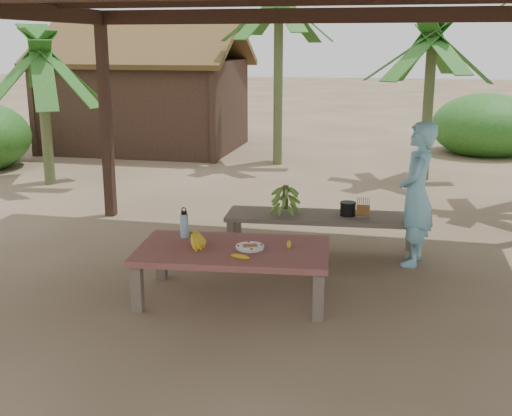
% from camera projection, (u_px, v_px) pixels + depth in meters
% --- Properties ---
extents(ground, '(80.00, 80.00, 0.00)m').
position_uv_depth(ground, '(273.00, 290.00, 6.36)').
color(ground, brown).
rests_on(ground, ground).
extents(work_table, '(1.89, 1.17, 0.50)m').
position_uv_depth(work_table, '(233.00, 255.00, 6.07)').
color(work_table, brown).
rests_on(work_table, ground).
extents(bench, '(2.24, 0.76, 0.45)m').
position_uv_depth(bench, '(322.00, 220.00, 7.42)').
color(bench, brown).
rests_on(bench, ground).
extents(ripe_banana_bunch, '(0.35, 0.33, 0.17)m').
position_uv_depth(ripe_banana_bunch, '(191.00, 239.00, 6.05)').
color(ripe_banana_bunch, yellow).
rests_on(ripe_banana_bunch, work_table).
extents(plate, '(0.27, 0.27, 0.04)m').
position_uv_depth(plate, '(250.00, 247.00, 6.02)').
color(plate, white).
rests_on(plate, work_table).
extents(loose_banana_front, '(0.18, 0.08, 0.04)m').
position_uv_depth(loose_banana_front, '(240.00, 257.00, 5.74)').
color(loose_banana_front, yellow).
rests_on(loose_banana_front, work_table).
extents(loose_banana_side, '(0.08, 0.16, 0.04)m').
position_uv_depth(loose_banana_side, '(289.00, 244.00, 6.09)').
color(loose_banana_side, yellow).
rests_on(loose_banana_side, work_table).
extents(water_flask, '(0.08, 0.08, 0.31)m').
position_uv_depth(water_flask, '(184.00, 225.00, 6.36)').
color(water_flask, '#3F8FC4').
rests_on(water_flask, work_table).
extents(green_banana_stalk, '(0.33, 0.33, 0.35)m').
position_uv_depth(green_banana_stalk, '(285.00, 199.00, 7.42)').
color(green_banana_stalk, '#598C2D').
rests_on(green_banana_stalk, bench).
extents(cooking_pot, '(0.18, 0.18, 0.15)m').
position_uv_depth(cooking_pot, '(348.00, 209.00, 7.37)').
color(cooking_pot, black).
rests_on(cooking_pot, bench).
extents(skewer_rack, '(0.19, 0.09, 0.24)m').
position_uv_depth(skewer_rack, '(363.00, 207.00, 7.26)').
color(skewer_rack, '#A57F47').
rests_on(skewer_rack, bench).
extents(woman, '(0.45, 0.62, 1.58)m').
position_uv_depth(woman, '(416.00, 194.00, 6.94)').
color(woman, '#73BDD9').
rests_on(woman, ground).
extents(hut, '(4.40, 3.43, 2.85)m').
position_uv_depth(hut, '(147.00, 100.00, 14.59)').
color(hut, black).
rests_on(hut, ground).
extents(banana_plant_n, '(1.80, 1.80, 2.73)m').
position_uv_depth(banana_plant_n, '(432.00, 50.00, 10.94)').
color(banana_plant_n, '#596638').
rests_on(banana_plant_n, ground).
extents(banana_plant_nw, '(1.80, 1.80, 3.43)m').
position_uv_depth(banana_plant_nw, '(279.00, 13.00, 12.23)').
color(banana_plant_nw, '#596638').
rests_on(banana_plant_nw, ground).
extents(banana_plant_w, '(1.80, 1.80, 2.46)m').
position_uv_depth(banana_plant_w, '(41.00, 67.00, 10.64)').
color(banana_plant_w, '#596638').
rests_on(banana_plant_w, ground).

